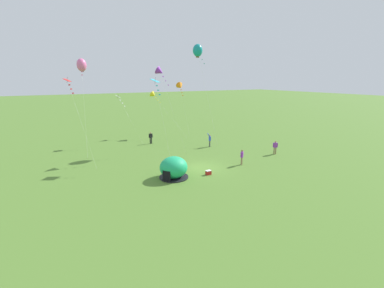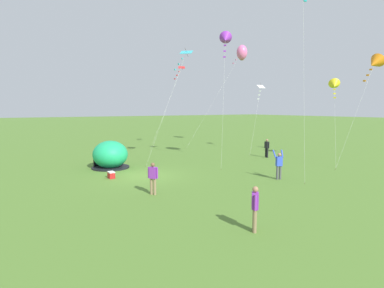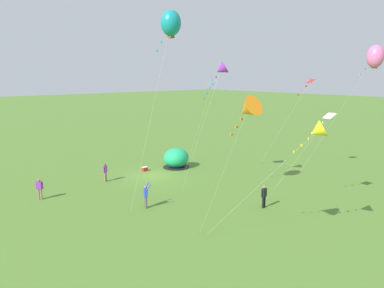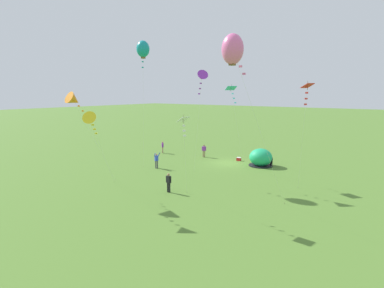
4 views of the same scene
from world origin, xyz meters
The scene contains 15 objects.
ground_plane centered at (0.00, 0.00, 0.00)m, with size 300.00×300.00×0.00m, color #517A2D.
popup_tent centered at (-3.90, -1.11, 1.00)m, with size 2.81×2.81×2.10m.
cooler_box centered at (-0.54, -2.07, 0.22)m, with size 0.54×0.38×0.44m.
person_center_field centered at (-1.16, 12.69, 0.96)m, with size 0.59×0.24×1.72m.
person_far_back centered at (10.71, -0.10, 0.96)m, with size 0.47×0.43×1.72m.
person_arms_raised centered at (5.45, 6.99, 1.00)m, with size 0.61×0.71×1.89m.
person_with_toddler centered at (4.34, -1.30, 0.96)m, with size 0.49×0.42×1.72m.
kite_cyan centered at (-3.07, 5.02, 8.82)m, with size 1.32×4.51×9.47m.
kite_yellow centered at (1.61, 18.30, 6.68)m, with size 4.47×5.69×7.31m.
kite_purple centered at (-1.36, 7.85, 10.13)m, with size 3.21×2.92×10.79m.
kite_teal centered at (4.80, 9.36, 13.00)m, with size 2.98×2.60×13.84m.
kite_orange centered at (5.82, 16.86, 8.03)m, with size 1.21×4.64×8.76m.
kite_white centered at (-4.74, 15.19, 6.49)m, with size 2.78×4.02×7.12m.
kite_pink centered at (-9.18, 16.43, 11.08)m, with size 1.83×7.61×11.95m.
kite_red centered at (-11.51, 9.34, 8.74)m, with size 2.03×5.31×9.49m.
Camera 1 is at (-13.66, -22.35, 9.34)m, focal length 24.00 mm.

